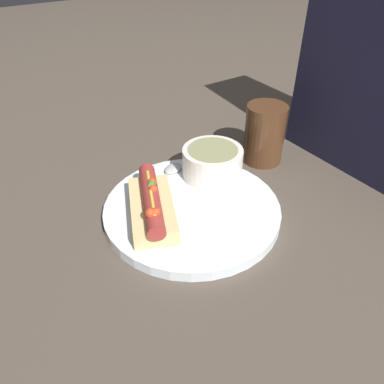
{
  "coord_description": "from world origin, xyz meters",
  "views": [
    {
      "loc": [
        0.41,
        -0.27,
        0.41
      ],
      "look_at": [
        0.0,
        0.0,
        0.05
      ],
      "focal_mm": 35.0,
      "sensor_mm": 36.0,
      "label": 1
    }
  ],
  "objects_px": {
    "hot_dog": "(152,206)",
    "soup_bowl": "(212,161)",
    "spoon": "(168,174)",
    "drinking_glass": "(264,134)"
  },
  "relations": [
    {
      "from": "hot_dog",
      "to": "spoon",
      "type": "distance_m",
      "value": 0.12
    },
    {
      "from": "drinking_glass",
      "to": "soup_bowl",
      "type": "bearing_deg",
      "value": -85.13
    },
    {
      "from": "spoon",
      "to": "hot_dog",
      "type": "bearing_deg",
      "value": -160.18
    },
    {
      "from": "soup_bowl",
      "to": "spoon",
      "type": "xyz_separation_m",
      "value": [
        -0.04,
        -0.07,
        -0.03
      ]
    },
    {
      "from": "soup_bowl",
      "to": "spoon",
      "type": "relative_size",
      "value": 0.78
    },
    {
      "from": "hot_dog",
      "to": "drinking_glass",
      "type": "relative_size",
      "value": 1.37
    },
    {
      "from": "hot_dog",
      "to": "soup_bowl",
      "type": "xyz_separation_m",
      "value": [
        -0.04,
        0.15,
        0.01
      ]
    },
    {
      "from": "soup_bowl",
      "to": "spoon",
      "type": "distance_m",
      "value": 0.09
    },
    {
      "from": "spoon",
      "to": "drinking_glass",
      "type": "distance_m",
      "value": 0.21
    },
    {
      "from": "soup_bowl",
      "to": "drinking_glass",
      "type": "distance_m",
      "value": 0.14
    }
  ]
}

